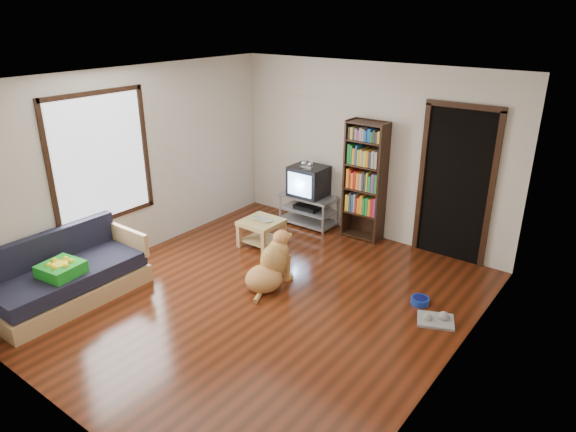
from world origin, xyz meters
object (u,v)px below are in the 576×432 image
Objects in this scene: laptop at (260,220)px; grey_rag at (436,320)px; green_cushion at (61,269)px; crt_tv at (309,180)px; sofa at (69,279)px; dog at (271,266)px; dog_bowl at (420,301)px; bookshelf at (365,175)px; tv_stand at (308,209)px; coffee_table at (261,228)px.

laptop reaches higher than grey_rag.
green_cushion is 0.73× the size of crt_tv.
dog is (1.74, 1.71, 0.00)m from sofa.
bookshelf is at bearing 139.70° from dog_bowl.
green_cushion is 0.47× the size of tv_stand.
sofa reaches higher than green_cushion.
sofa is (-0.12, 0.13, -0.23)m from green_cushion.
dog reaches higher than grey_rag.
tv_stand is 1.64× the size of coffee_table.
laptop is 0.77× the size of grey_rag.
coffee_table is (-0.08, -1.08, 0.01)m from tv_stand.
crt_tv reaches higher than dog_bowl.
tv_stand is at bearing 85.62° from coffee_table.
bookshelf is 2.03× the size of dog.
sofa is (-1.92, -3.72, -0.74)m from bookshelf.
grey_rag is (3.62, 2.32, -0.48)m from green_cushion.
sofa is at bearing -103.33° from laptop.
laptop is (0.77, 2.65, -0.08)m from green_cushion.
tv_stand reaches higher than grey_rag.
sofa is 2.70m from coffee_table.
green_cushion is at bearing -147.40° from grey_rag.
laptop is 0.56× the size of coffee_table.
crt_tv reaches higher than dog.
bookshelf reaches higher than grey_rag.
laptop is 0.53× the size of crt_tv.
dog_bowl is at bearing -2.58° from coffee_table.
dog_bowl reaches higher than grey_rag.
tv_stand is 0.50× the size of bookshelf.
dog_bowl is 0.12× the size of sofa.
sofa is 2.03× the size of dog.
coffee_table is 1.19m from dog.
crt_tv is 0.32× the size of bookshelf.
dog reaches higher than green_cushion.
laptop is 1.69m from bookshelf.
dog is (0.77, -1.92, -0.00)m from tv_stand.
laptop is at bearing 136.55° from dog.
crt_tv reaches higher than sofa.
dog_bowl is 2.84m from crt_tv.
green_cushion is 4.22m from dog_bowl.
green_cushion is 0.24× the size of bookshelf.
dog_bowl is 0.25× the size of dog.
crt_tv is 1.20m from coffee_table.
dog is at bearing -37.30° from laptop.
bookshelf reaches higher than dog.
tv_stand is 1.01× the size of dog.
coffee_table is at bearing 70.73° from sofa.
sofa reaches higher than laptop.
sofa is at bearing -117.32° from bookshelf.
sofa reaches higher than dog_bowl.
tv_stand is 0.47m from crt_tv.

